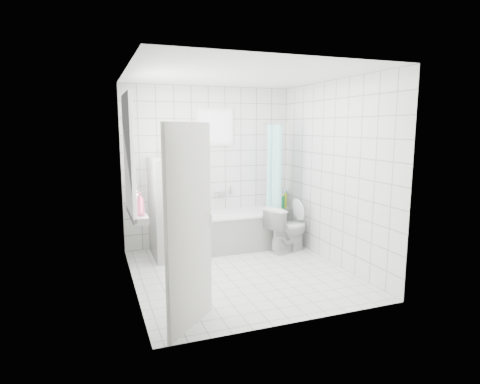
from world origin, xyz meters
name	(u,v)px	position (x,y,z in m)	size (l,w,h in m)	color
ground	(241,273)	(0.00, 0.00, 0.00)	(3.00, 3.00, 0.00)	white
ceiling	(241,75)	(0.00, 0.00, 2.60)	(3.00, 3.00, 0.00)	white
wall_back	(209,167)	(0.00, 1.50, 1.30)	(2.80, 0.02, 2.60)	white
wall_front	(296,196)	(0.00, -1.50, 1.30)	(2.80, 0.02, 2.60)	white
wall_left	(130,183)	(-1.40, 0.00, 1.30)	(0.02, 3.00, 2.60)	white
wall_right	(333,173)	(1.40, 0.00, 1.30)	(0.02, 3.00, 2.60)	white
window_left	(131,156)	(-1.35, 0.30, 1.60)	(0.01, 0.90, 1.40)	white
window_back	(215,127)	(0.10, 1.46, 1.95)	(0.50, 0.01, 0.50)	white
window_sill	(137,214)	(-1.31, 0.30, 0.86)	(0.18, 1.02, 0.08)	white
door	(189,228)	(-0.97, -1.19, 1.00)	(0.04, 0.80, 2.00)	silver
bathtub	(220,231)	(0.07, 1.13, 0.29)	(1.88, 0.77, 0.58)	white
partition_wall	(157,208)	(-0.94, 1.07, 0.75)	(0.15, 0.85, 1.50)	white
tiled_ledge	(282,223)	(1.29, 1.38, 0.28)	(0.40, 0.24, 0.55)	white
toilet	(288,229)	(1.03, 0.65, 0.36)	(0.41, 0.71, 0.73)	silver
curtain_rod	(272,124)	(0.95, 1.10, 2.00)	(0.02, 0.02, 0.80)	silver
shower_curtain	(275,180)	(0.95, 0.97, 1.10)	(0.14, 0.48, 1.78)	#47C8D1
tub_faucet	(220,194)	(0.17, 1.46, 0.85)	(0.18, 0.06, 0.06)	silver
sill_bottles	(137,202)	(-1.30, 0.26, 1.02)	(0.16, 0.71, 0.29)	white
ledge_bottles	(283,201)	(1.30, 1.36, 0.67)	(0.21, 0.18, 0.27)	#E7F219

